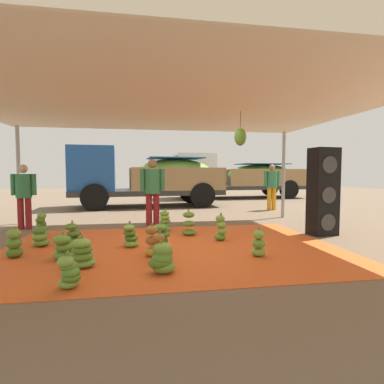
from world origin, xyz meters
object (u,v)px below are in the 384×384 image
Objects in this scene: banana_bunch_0 at (159,248)px; cargo_truck_main at (145,176)px; banana_bunch_6 at (162,259)px; banana_bunch_7 at (259,244)px; banana_bunch_15 at (82,254)px; banana_bunch_9 at (14,244)px; banana_bunch_1 at (152,242)px; worker_0 at (24,192)px; worker_2 at (152,187)px; banana_bunch_8 at (73,234)px; banana_bunch_10 at (69,273)px; banana_bunch_12 at (64,248)px; banana_bunch_5 at (40,238)px; cargo_truck_far at (235,176)px; banana_bunch_2 at (160,239)px; banana_bunch_14 at (189,225)px; worker_1 at (272,183)px; banana_bunch_4 at (165,222)px; banana_bunch_11 at (130,236)px; speaker_stack at (323,192)px; banana_bunch_13 at (42,225)px.

cargo_truck_main reaches higher than banana_bunch_0.
banana_bunch_6 is 1.70m from banana_bunch_7.
banana_bunch_9 is at bearing 149.21° from banana_bunch_15.
worker_0 is at bearing 135.47° from banana_bunch_1.
worker_0 is 0.92× the size of worker_2.
banana_bunch_15 is at bearing 159.17° from banana_bunch_6.
banana_bunch_0 is 2.18m from banana_bunch_8.
worker_2 reaches higher than banana_bunch_1.
banana_bunch_12 is (-0.37, 1.29, -0.01)m from banana_bunch_10.
banana_bunch_5 is 2.48m from banana_bunch_10.
banana_bunch_12 is 0.06× the size of cargo_truck_far.
banana_bunch_15 is at bearing -177.60° from banana_bunch_7.
cargo_truck_far is at bearing 68.25° from banana_bunch_6.
banana_bunch_15 is at bearing -148.90° from banana_bunch_2.
banana_bunch_0 is 1.07× the size of banana_bunch_12.
cargo_truck_far reaches higher than banana_bunch_7.
cargo_truck_far reaches higher than banana_bunch_9.
banana_bunch_7 reaches higher than banana_bunch_15.
worker_1 is at bearing 47.34° from banana_bunch_14.
banana_bunch_1 is (-0.09, 0.34, 0.03)m from banana_bunch_0.
banana_bunch_14 is at bearing 34.22° from banana_bunch_12.
banana_bunch_4 is 3.62m from banana_bunch_10.
cargo_truck_main is 6.14m from cargo_truck_far.
banana_bunch_11 is (-0.74, -1.40, -0.03)m from banana_bunch_4.
banana_bunch_6 is 0.28× the size of worker_1.
banana_bunch_14 is at bearing 61.35° from banana_bunch_2.
banana_bunch_5 is (-2.14, 1.33, -0.04)m from banana_bunch_0.
banana_bunch_5 is 12.42m from cargo_truck_far.
banana_bunch_4 is at bearing 83.51° from banana_bunch_2.
banana_bunch_0 is 0.25× the size of speaker_stack.
banana_bunch_14 reaches higher than banana_bunch_7.
worker_0 reaches higher than banana_bunch_8.
worker_0 is at bearing 116.10° from banana_bunch_5.
banana_bunch_5 is (-2.40, -1.10, -0.05)m from banana_bunch_4.
cargo_truck_main is at bearing 73.33° from banana_bunch_5.
worker_2 reaches higher than banana_bunch_7.
banana_bunch_12 is 0.26× the size of worker_2.
banana_bunch_1 is 0.87m from banana_bunch_6.
speaker_stack is at bearing -7.33° from banana_bunch_13.
banana_bunch_1 is 1.39m from banana_bunch_12.
banana_bunch_15 is (-2.73, -0.11, -0.01)m from banana_bunch_7.
banana_bunch_4 is 0.94× the size of banana_bunch_14.
banana_bunch_7 is 1.01× the size of banana_bunch_11.
worker_1 is 0.88× the size of speaker_stack.
banana_bunch_11 is 11.84m from cargo_truck_far.
banana_bunch_6 is at bearing -111.75° from cargo_truck_far.
banana_bunch_1 is 1.15× the size of banana_bunch_15.
banana_bunch_5 is 0.06× the size of cargo_truck_far.
worker_1 reaches higher than banana_bunch_15.
banana_bunch_6 is 4.29m from speaker_stack.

